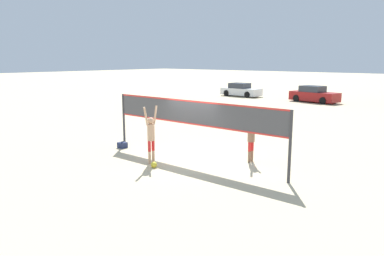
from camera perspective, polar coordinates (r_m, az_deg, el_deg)
The scene contains 8 objects.
ground_plane at distance 15.03m, azimuth -0.00°, elevation -5.00°, with size 200.00×200.00×0.00m, color beige.
volleyball_net at distance 14.66m, azimuth -0.00°, elevation 1.74°, with size 8.44×0.10×2.43m.
player_spiker at distance 14.46m, azimuth -6.27°, elevation -0.83°, with size 0.28×0.72×2.25m.
player_blocker at distance 14.80m, azimuth 9.01°, elevation -1.20°, with size 0.28×0.69×2.01m.
volleyball at distance 14.13m, azimuth -5.81°, elevation -5.59°, with size 0.23×0.23×0.23m.
gear_bag at distance 17.44m, azimuth -10.56°, elevation -2.56°, with size 0.36×0.35×0.26m.
parked_car_near at distance 36.96m, azimuth 18.08°, elevation 4.82°, with size 4.72×2.42×1.52m.
parked_car_mid at distance 41.12m, azimuth 7.44°, elevation 5.71°, with size 4.39×1.94×1.42m.
Camera 1 is at (9.37, -11.05, 4.02)m, focal length 35.00 mm.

